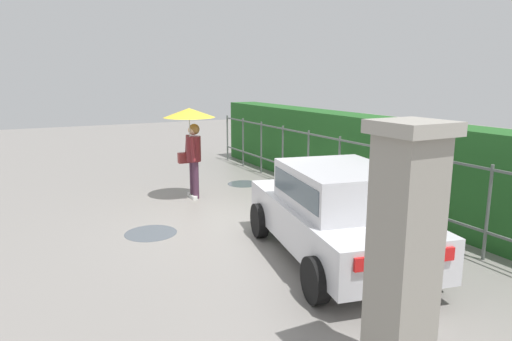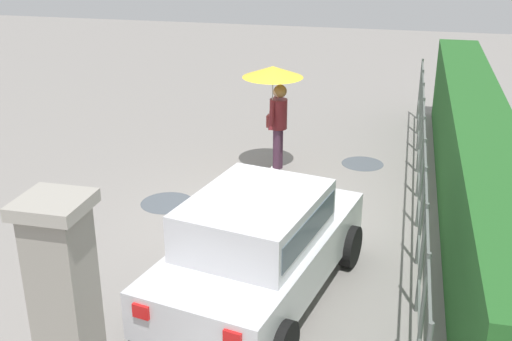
# 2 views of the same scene
# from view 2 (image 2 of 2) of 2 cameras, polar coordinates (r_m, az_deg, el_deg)

# --- Properties ---
(ground_plane) EXTENTS (40.00, 40.00, 0.00)m
(ground_plane) POSITION_cam_2_polar(r_m,az_deg,el_deg) (10.53, 0.27, -4.38)
(ground_plane) COLOR gray
(car) EXTENTS (3.96, 2.44, 1.48)m
(car) POSITION_cam_2_polar(r_m,az_deg,el_deg) (8.09, 0.21, -6.52)
(car) COLOR silver
(car) RESTS_ON ground
(pedestrian) EXTENTS (1.15, 1.15, 2.09)m
(pedestrian) POSITION_cam_2_polar(r_m,az_deg,el_deg) (12.03, 1.70, 7.26)
(pedestrian) COLOR #47283D
(pedestrian) RESTS_ON ground
(gate_pillar) EXTENTS (0.60, 0.60, 2.42)m
(gate_pillar) POSITION_cam_2_polar(r_m,az_deg,el_deg) (6.23, -16.66, -12.34)
(gate_pillar) COLOR gray
(gate_pillar) RESTS_ON ground
(fence_section) EXTENTS (11.03, 0.05, 1.50)m
(fence_section) POSITION_cam_2_polar(r_m,az_deg,el_deg) (10.84, 14.66, 0.44)
(fence_section) COLOR #59605B
(fence_section) RESTS_ON ground
(hedge_row) EXTENTS (11.98, 0.90, 1.90)m
(hedge_row) POSITION_cam_2_polar(r_m,az_deg,el_deg) (10.86, 18.98, 0.68)
(hedge_row) COLOR #235B23
(hedge_row) RESTS_ON ground
(puddle_near) EXTENTS (0.94, 0.94, 0.00)m
(puddle_near) POSITION_cam_2_polar(r_m,az_deg,el_deg) (11.20, -7.99, -2.90)
(puddle_near) COLOR #4C545B
(puddle_near) RESTS_ON ground
(puddle_far) EXTENTS (0.85, 0.85, 0.00)m
(puddle_far) POSITION_cam_2_polar(r_m,az_deg,el_deg) (13.03, 9.58, 0.61)
(puddle_far) COLOR #4C545B
(puddle_far) RESTS_ON ground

